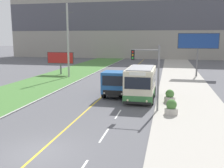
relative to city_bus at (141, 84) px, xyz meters
The scene contains 11 objects.
ground_plane 13.56m from the city_bus, 107.10° to the right, with size 300.00×300.00×0.00m, color #56565B.
lane_marking_centre 12.10m from the city_bus, 107.66° to the right, with size 2.88×140.00×0.01m.
apartment_block_background 52.88m from the city_bus, 94.37° to the left, with size 80.00×8.04×22.15m.
city_bus is the anchor object (origin of this frame).
dump_truck 2.81m from the city_bus, 154.73° to the left, with size 2.53×6.56×2.63m.
utility_pole_far 17.79m from the city_bus, 134.39° to the left, with size 1.80×0.28×10.80m.
traffic_light_mast 4.26m from the city_bus, 73.64° to the right, with size 2.28×0.32×5.36m.
billboard_large 18.72m from the city_bus, 68.33° to the left, with size 5.98×0.24×6.56m.
billboard_small 20.72m from the city_bus, 134.32° to the left, with size 4.43×0.24×3.61m.
planter_round_near 5.44m from the city_bus, 57.65° to the right, with size 1.02×1.02×1.18m.
planter_round_second 2.98m from the city_bus, 11.94° to the right, with size 0.99×0.99×1.17m.
Camera 1 is at (6.45, -11.70, 5.97)m, focal length 42.00 mm.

